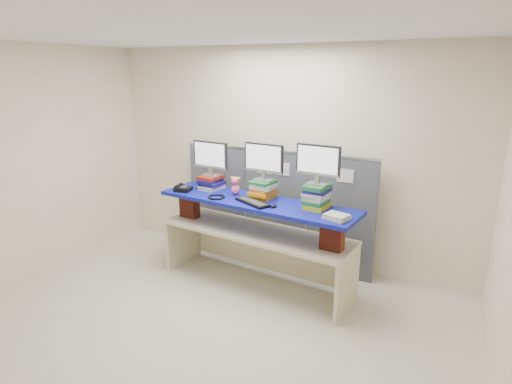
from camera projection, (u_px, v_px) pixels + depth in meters
The scene contains 18 objects.
room at pixel (195, 195), 3.84m from camera, with size 5.00×4.00×2.80m.
cubicle_partition at pixel (275, 208), 5.54m from camera, with size 2.60×0.06×1.53m.
desk at pixel (256, 241), 4.99m from camera, with size 2.36×0.90×0.70m.
brick_pier_left at pixel (190, 205), 5.36m from camera, with size 0.23×0.13×0.32m, color maroon.
brick_pier_right at pixel (332, 235), 4.37m from camera, with size 0.23×0.13×0.32m, color maroon.
blue_board at pixel (256, 202), 4.86m from camera, with size 2.38×0.60×0.04m, color #080868.
book_stack_left at pixel (211, 182), 5.30m from camera, with size 0.28×0.33×0.17m.
book_stack_center at pixel (264, 189), 4.90m from camera, with size 0.28×0.31×0.21m.
book_stack_right at pixel (317, 196), 4.56m from camera, with size 0.27×0.33×0.26m.
monitor_left at pixel (211, 157), 5.22m from camera, with size 0.49×0.16×0.43m.
monitor_center at pixel (264, 160), 4.81m from camera, with size 0.49×0.16×0.43m.
monitor_right at pixel (318, 162), 4.46m from camera, with size 0.49×0.16×0.43m.
keyboard at pixel (253, 202), 4.74m from camera, with size 0.48×0.35×0.03m.
mouse at pixel (274, 206), 4.61m from camera, with size 0.05×0.10×0.03m, color black.
desk_phone at pixel (183, 189), 5.23m from camera, with size 0.22×0.20×0.08m.
headset at pixel (216, 197), 4.95m from camera, with size 0.20×0.20×0.02m, color black.
plush_toy at pixel (236, 185), 5.06m from camera, with size 0.13×0.10×0.22m.
binder_stack at pixel (337, 217), 4.23m from camera, with size 0.27×0.24×0.06m.
Camera 1 is at (2.15, -3.04, 2.48)m, focal length 30.00 mm.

